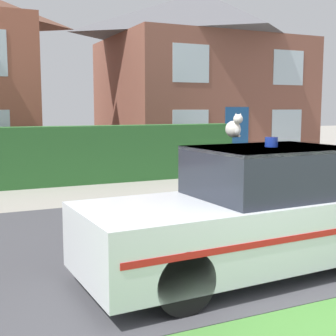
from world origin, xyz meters
TOP-DOWN VIEW (x-y plane):
  - road_strip at (0.00, 4.19)m, footprint 28.00×5.88m
  - garden_hedge at (0.01, 10.10)m, footprint 9.03×0.64m
  - police_car at (0.09, 2.33)m, footprint 4.33×1.76m
  - cat at (-0.15, 2.45)m, footprint 0.19×0.34m
  - house_right at (6.35, 15.11)m, footprint 7.95×6.42m

SIDE VIEW (x-z plane):
  - road_strip at x=0.00m, z-range 0.00..0.01m
  - police_car at x=0.09m, z-range -0.11..1.58m
  - garden_hedge at x=0.01m, z-range 0.00..1.58m
  - cat at x=-0.15m, z-range 1.67..1.97m
  - house_right at x=6.35m, z-range 0.07..6.87m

